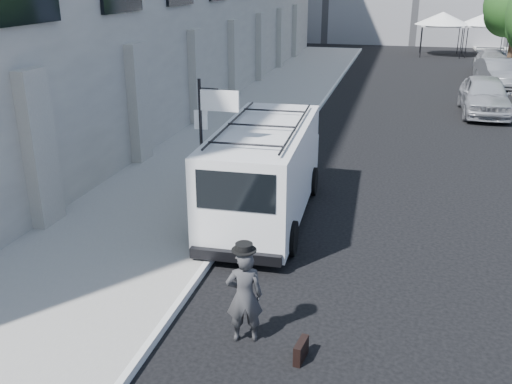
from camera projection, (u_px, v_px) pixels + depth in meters
The scene contains 12 objects.
ground at pixel (285, 326), 9.90m from camera, with size 120.00×120.00×0.00m, color black.
sidewalk_left at pixel (265, 111), 25.35m from camera, with size 4.50×48.00×0.15m, color gray.
sign_pole at pixel (211, 125), 12.41m from camera, with size 1.03×0.07×3.50m.
tent_left at pixel (443, 19), 42.38m from camera, with size 4.00×4.00×3.20m.
tent_right at pixel (488, 19), 42.08m from camera, with size 4.00×4.00×3.20m.
businessman at pixel (244, 296), 9.25m from camera, with size 0.60×0.40×1.65m, color #343336.
briefcase at pixel (301, 351), 8.97m from camera, with size 0.12×0.44×0.34m, color black.
suitcase at pixel (274, 235), 12.72m from camera, with size 0.29×0.41×1.07m.
cargo_van at pixel (265, 170), 14.09m from camera, with size 2.38×6.27×2.33m.
parked_car_a at pixel (485, 95), 24.78m from camera, with size 1.95×4.85×1.65m, color #A1A3A9.
parked_car_b at pixel (498, 73), 30.91m from camera, with size 1.59×4.56×1.50m, color #53565B.
parked_car_c at pixel (493, 63), 34.96m from camera, with size 2.00×4.92×1.43m, color gray.
Camera 1 is at (1.63, -8.28, 5.70)m, focal length 40.00 mm.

